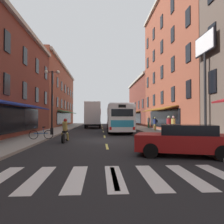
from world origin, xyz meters
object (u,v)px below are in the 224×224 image
at_px(street_lamp_twin, 52,99).
at_px(pedestrian_far, 173,125).
at_px(pedestrian_rear, 149,122).
at_px(pedestrian_mid, 169,125).
at_px(billboard_sign, 205,59).
at_px(bicycle_near, 41,134).
at_px(transit_bus, 118,118).
at_px(box_truck, 93,115).
at_px(sedan_mid, 184,140).
at_px(pedestrian_near, 155,123).
at_px(sedan_near, 95,122).
at_px(motorcycle_rider, 65,132).

bearing_deg(street_lamp_twin, pedestrian_far, -2.93).
bearing_deg(pedestrian_rear, pedestrian_far, -147.39).
relative_size(pedestrian_mid, street_lamp_twin, 0.29).
xyz_separation_m(billboard_sign, bicycle_near, (-11.75, 1.15, -5.39)).
bearing_deg(pedestrian_far, pedestrian_rear, 156.78).
relative_size(billboard_sign, pedestrian_far, 4.43).
relative_size(transit_bus, bicycle_near, 7.28).
bearing_deg(bicycle_near, box_truck, 80.32).
height_order(sedan_mid, street_lamp_twin, street_lamp_twin).
height_order(transit_bus, pedestrian_near, transit_bus).
xyz_separation_m(bicycle_near, pedestrian_near, (11.05, 9.99, 0.48)).
bearing_deg(sedan_near, pedestrian_near, -66.47).
xyz_separation_m(sedan_near, pedestrian_near, (7.83, -17.98, 0.31)).
relative_size(sedan_near, street_lamp_twin, 0.76).
xyz_separation_m(bicycle_near, pedestrian_far, (11.10, 3.65, 0.52)).
xyz_separation_m(sedan_near, pedestrian_mid, (7.03, -25.63, 0.35)).
relative_size(transit_bus, box_truck, 1.76).
relative_size(billboard_sign, pedestrian_near, 4.75).
height_order(billboard_sign, sedan_mid, billboard_sign).
bearing_deg(transit_bus, pedestrian_far, -55.02).
xyz_separation_m(transit_bus, pedestrian_far, (4.59, -6.55, -0.63)).
bearing_deg(sedan_near, sedan_mid, -81.90).
height_order(sedan_mid, pedestrian_rear, pedestrian_rear).
bearing_deg(pedestrian_near, motorcycle_rider, 119.03).
bearing_deg(pedestrian_rear, street_lamp_twin, 169.59).
distance_m(transit_bus, pedestrian_far, 8.02).
bearing_deg(billboard_sign, motorcycle_rider, 177.77).
bearing_deg(street_lamp_twin, box_truck, 76.95).
bearing_deg(sedan_near, pedestrian_rear, -55.35).
relative_size(billboard_sign, pedestrian_mid, 4.40).
bearing_deg(pedestrian_far, pedestrian_mid, -54.17).
bearing_deg(pedestrian_rear, pedestrian_mid, -150.79).
relative_size(billboard_sign, sedan_mid, 1.66).
relative_size(bicycle_near, pedestrian_rear, 1.01).
bearing_deg(pedestrian_rear, transit_bus, 172.95).
bearing_deg(street_lamp_twin, pedestrian_near, 27.19).
bearing_deg(sedan_mid, pedestrian_near, 79.82).
xyz_separation_m(pedestrian_mid, pedestrian_rear, (1.35, 13.51, -0.02)).
bearing_deg(pedestrian_far, bicycle_near, -92.72).
distance_m(box_truck, pedestrian_mid, 17.81).
bearing_deg(bicycle_near, street_lamp_twin, 92.21).
height_order(billboard_sign, bicycle_near, billboard_sign).
xyz_separation_m(pedestrian_far, street_lamp_twin, (-11.27, 0.58, 2.41)).
distance_m(bicycle_near, pedestrian_near, 14.90).
bearing_deg(pedestrian_mid, street_lamp_twin, -20.61).
relative_size(box_truck, motorcycle_rider, 3.41).
xyz_separation_m(motorcycle_rider, pedestrian_near, (9.18, 10.75, 0.27)).
distance_m(billboard_sign, motorcycle_rider, 11.17).
relative_size(billboard_sign, box_truck, 1.08).
bearing_deg(billboard_sign, transit_bus, 114.76).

